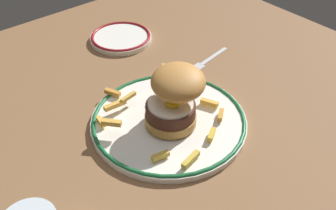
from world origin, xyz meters
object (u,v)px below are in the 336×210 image
burger (174,97)px  side_plate (121,38)px  dinner_plate (168,120)px  fork (207,60)px

burger → side_plate: 36.00cm
dinner_plate → side_plate: (-32.22, 11.49, -0.00)cm
dinner_plate → burger: 6.46cm
side_plate → fork: side_plate is taller
burger → side_plate: size_ratio=0.91×
fork → side_plate: bearing=-154.6°
dinner_plate → fork: bearing=117.2°
burger → fork: burger is taller
dinner_plate → fork: 24.22cm
burger → fork: 25.57cm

